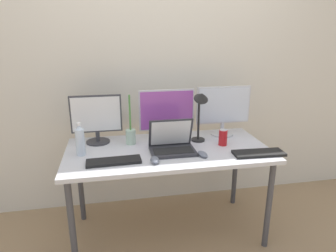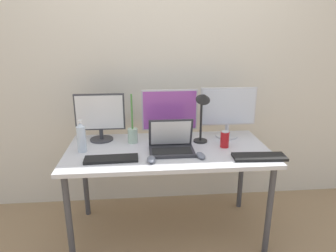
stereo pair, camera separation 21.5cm
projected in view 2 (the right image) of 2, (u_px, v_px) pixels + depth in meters
ground_plane at (168, 231)px, 2.50m from camera, size 16.00×16.00×0.00m
wall_back at (162, 66)px, 2.67m from camera, size 7.00×0.08×2.60m
work_desk at (168, 157)px, 2.29m from camera, size 1.53×0.75×0.74m
monitor_left at (100, 116)px, 2.39m from camera, size 0.39×0.19×0.38m
monitor_center at (170, 114)px, 2.43m from camera, size 0.45×0.21×0.41m
monitor_right at (228, 110)px, 2.47m from camera, size 0.46×0.19×0.42m
laptop_silver at (171, 144)px, 2.21m from camera, size 0.33×0.23×0.24m
keyboard_main at (111, 159)px, 2.06m from camera, size 0.37×0.13×0.02m
keyboard_aux at (259, 157)px, 2.10m from camera, size 0.38×0.15×0.02m
mouse_by_keyboard at (201, 155)px, 2.11m from camera, size 0.07×0.12×0.03m
mouse_by_laptop at (151, 159)px, 2.04m from camera, size 0.06×0.11×0.03m
water_bottle at (81, 137)px, 2.19m from camera, size 0.07×0.07×0.24m
soda_can_near_keyboard at (225, 139)px, 2.29m from camera, size 0.07×0.07×0.13m
bamboo_vase at (133, 134)px, 2.38m from camera, size 0.08×0.08×0.39m
desk_lamp at (203, 107)px, 2.29m from camera, size 0.11×0.18×0.44m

